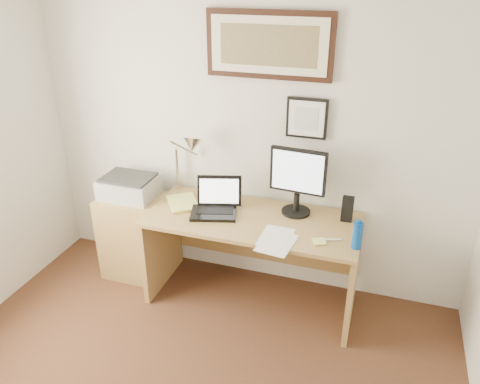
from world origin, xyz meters
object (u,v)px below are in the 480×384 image
at_px(side_cabinet, 134,236).
at_px(printer, 129,187).
at_px(desk, 255,239).
at_px(book, 169,205).
at_px(laptop, 216,205).
at_px(lcd_monitor, 298,178).
at_px(water_bottle, 357,235).

xyz_separation_m(side_cabinet, printer, (-0.01, 0.03, 0.45)).
xyz_separation_m(side_cabinet, desk, (1.07, 0.04, 0.15)).
relative_size(side_cabinet, book, 2.43).
bearing_deg(printer, desk, 0.48).
relative_size(laptop, lcd_monitor, 0.76).
relative_size(laptop, printer, 0.89).
xyz_separation_m(lcd_monitor, printer, (-1.37, -0.10, -0.22)).
distance_m(desk, laptop, 0.42).
distance_m(desk, printer, 1.12).
relative_size(water_bottle, lcd_monitor, 0.37).
height_order(water_bottle, book, water_bottle).
relative_size(side_cabinet, lcd_monitor, 1.40).
distance_m(side_cabinet, lcd_monitor, 1.52).
distance_m(side_cabinet, water_bottle, 1.92).
height_order(lcd_monitor, printer, lcd_monitor).
relative_size(book, printer, 0.68).
bearing_deg(printer, side_cabinet, -63.54).
distance_m(book, laptop, 0.38).
distance_m(desk, lcd_monitor, 0.61).
relative_size(water_bottle, printer, 0.43).
relative_size(water_bottle, desk, 0.12).
xyz_separation_m(water_bottle, laptop, (-1.07, 0.19, -0.04)).
relative_size(side_cabinet, laptop, 1.86).
height_order(book, lcd_monitor, lcd_monitor).
height_order(side_cabinet, water_bottle, water_bottle).
bearing_deg(side_cabinet, book, -10.14).
distance_m(side_cabinet, laptop, 0.89).
bearing_deg(desk, laptop, -165.11).
bearing_deg(desk, printer, -179.52).
bearing_deg(water_bottle, laptop, 170.19).
relative_size(side_cabinet, water_bottle, 3.83).
distance_m(lcd_monitor, printer, 1.39).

